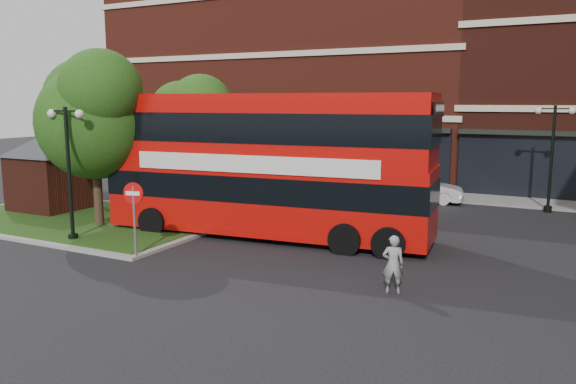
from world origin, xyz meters
The scene contains 15 objects.
ground centered at (0.00, 0.00, 0.00)m, with size 120.00×120.00×0.00m, color black.
pavement_far centered at (0.00, 16.50, 0.06)m, with size 44.00×3.00×0.12m, color slate.
terrace_far_left centered at (-8.00, 24.00, 7.00)m, with size 26.00×12.00×14.00m, color maroon.
traffic_island centered at (-8.00, 3.00, 0.07)m, with size 12.60×7.60×0.15m.
kiosk centered at (-11.00, 4.00, 2.32)m, with size 6.51×6.51×3.60m.
tree_island_west centered at (-6.60, 2.58, 4.79)m, with size 5.40×4.71×7.21m.
tree_island_east centered at (-3.58, 5.06, 4.24)m, with size 4.46×3.90×6.29m.
lamp_island centered at (-5.50, 0.20, 2.83)m, with size 1.72×0.36×5.00m.
lamp_far_left centered at (2.00, 14.50, 2.83)m, with size 1.72×0.36×5.00m.
lamp_far_right centered at (10.00, 14.50, 2.83)m, with size 1.72×0.36×5.00m.
bus centered at (0.51, 4.29, 3.15)m, with size 12.80×4.11×4.80m.
woman centered at (6.76, 0.19, 0.81)m, with size 0.59×0.39×1.62m, color gray.
car_silver centered at (-1.03, 14.50, 0.79)m, with size 1.87×4.64×1.58m, color #A1A2A8.
car_white centered at (4.03, 14.50, 0.67)m, with size 1.43×4.09×1.35m, color white.
no_entry_sign centered at (-1.80, -0.50, 1.84)m, with size 0.71×0.20×2.59m.
Camera 1 is at (10.96, -14.27, 5.23)m, focal length 35.00 mm.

